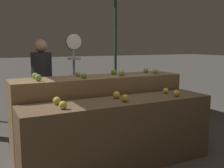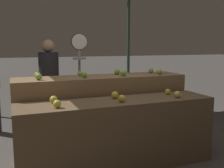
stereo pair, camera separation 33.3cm
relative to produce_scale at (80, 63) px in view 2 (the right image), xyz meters
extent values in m
plane|color=#59544F|center=(0.15, -1.22, -1.18)|extent=(60.00, 60.00, 0.00)
cylinder|color=#33513D|center=(1.67, 1.81, 0.08)|extent=(0.07, 0.07, 2.52)
cube|color=brown|center=(0.15, -1.22, -0.77)|extent=(2.34, 0.55, 0.82)
cube|color=olive|center=(0.15, -0.62, -0.66)|extent=(2.34, 0.55, 1.04)
sphere|color=gold|center=(-0.58, -1.34, -0.31)|extent=(0.08, 0.08, 0.08)
sphere|color=gold|center=(0.15, -1.32, -0.31)|extent=(0.09, 0.09, 0.09)
sphere|color=gold|center=(0.89, -1.34, -0.31)|extent=(0.09, 0.09, 0.09)
sphere|color=gold|center=(-0.58, -1.10, -0.31)|extent=(0.09, 0.09, 0.09)
sphere|color=gold|center=(0.15, -1.11, -0.31)|extent=(0.09, 0.09, 0.09)
sphere|color=gold|center=(0.89, -1.11, -0.32)|extent=(0.08, 0.08, 0.08)
sphere|color=#8EB247|center=(-0.69, -0.73, -0.10)|extent=(0.08, 0.08, 0.08)
sphere|color=#7AA338|center=(-0.12, -0.74, -0.10)|extent=(0.08, 0.08, 0.08)
sphere|color=#84AD3D|center=(0.43, -0.73, -0.10)|extent=(0.08, 0.08, 0.08)
sphere|color=#84AD3D|center=(0.99, -0.74, -0.10)|extent=(0.08, 0.08, 0.08)
sphere|color=#8EB247|center=(-0.69, -0.52, -0.10)|extent=(0.08, 0.08, 0.08)
sphere|color=#8EB247|center=(-0.12, -0.51, -0.10)|extent=(0.07, 0.07, 0.07)
sphere|color=#7AA338|center=(0.42, -0.52, -0.10)|extent=(0.08, 0.08, 0.08)
sphere|color=#8EB247|center=(0.98, -0.51, -0.10)|extent=(0.07, 0.07, 0.07)
cylinder|color=#99999E|center=(0.00, 0.01, -0.41)|extent=(0.04, 0.04, 1.53)
cylinder|color=black|center=(0.00, 0.01, 0.34)|extent=(0.25, 0.01, 0.25)
cylinder|color=silver|center=(0.00, -0.01, 0.34)|extent=(0.23, 0.02, 0.23)
cylinder|color=#99999E|center=(0.00, -0.01, 0.15)|extent=(0.01, 0.01, 0.14)
cylinder|color=#99999E|center=(0.00, -0.01, 0.08)|extent=(0.20, 0.20, 0.03)
cube|color=#2D2D38|center=(-0.43, 0.30, -0.82)|extent=(0.28, 0.23, 0.72)
cylinder|color=#232328|center=(-0.43, 0.30, -0.14)|extent=(0.42, 0.42, 0.63)
sphere|color=tan|center=(-0.43, 0.30, 0.27)|extent=(0.20, 0.20, 0.20)
camera|label=1|loc=(-1.31, -3.85, 0.28)|focal=42.00mm
camera|label=2|loc=(-1.01, -3.99, 0.28)|focal=42.00mm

